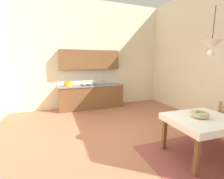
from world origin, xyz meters
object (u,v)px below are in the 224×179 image
(kitchen_cabinetry, at_px, (91,86))
(pendant_lamp, at_px, (212,45))
(fruit_bowl, at_px, (200,114))
(dining_table, at_px, (202,125))

(kitchen_cabinetry, relative_size, pendant_lamp, 3.04)
(pendant_lamp, bearing_deg, fruit_bowl, 137.55)
(fruit_bowl, bearing_deg, dining_table, -41.05)
(dining_table, xyz_separation_m, pendant_lamp, (0.02, -0.02, 1.42))
(pendant_lamp, bearing_deg, kitchen_cabinetry, 107.83)
(kitchen_cabinetry, bearing_deg, dining_table, -72.33)
(kitchen_cabinetry, distance_m, dining_table, 4.03)
(dining_table, height_order, fruit_bowl, fruit_bowl)
(kitchen_cabinetry, relative_size, fruit_bowl, 8.16)
(pendant_lamp, bearing_deg, dining_table, 134.67)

